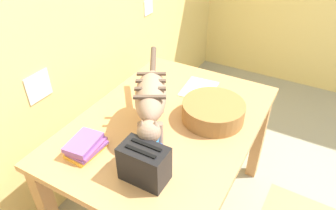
{
  "coord_description": "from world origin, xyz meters",
  "views": [
    {
      "loc": [
        -1.15,
        0.48,
        1.77
      ],
      "look_at": [
        0.0,
        1.12,
        0.84
      ],
      "focal_mm": 33.29,
      "sensor_mm": 36.0,
      "label": 1
    }
  ],
  "objects_px": {
    "saucer_bowl": "(150,158)",
    "wicker_basket": "(213,111)",
    "toaster": "(144,164)",
    "magazine": "(199,89)",
    "dining_table": "(168,133)",
    "book_stack": "(85,146)",
    "cat": "(151,99)",
    "coffee_mug": "(150,147)"
  },
  "relations": [
    {
      "from": "dining_table",
      "to": "coffee_mug",
      "type": "xyz_separation_m",
      "value": [
        -0.3,
        -0.08,
        0.17
      ]
    },
    {
      "from": "book_stack",
      "to": "saucer_bowl",
      "type": "bearing_deg",
      "value": -72.04
    },
    {
      "from": "cat",
      "to": "magazine",
      "type": "height_order",
      "value": "cat"
    },
    {
      "from": "toaster",
      "to": "wicker_basket",
      "type": "bearing_deg",
      "value": -10.08
    },
    {
      "from": "dining_table",
      "to": "coffee_mug",
      "type": "height_order",
      "value": "coffee_mug"
    },
    {
      "from": "cat",
      "to": "wicker_basket",
      "type": "relative_size",
      "value": 1.94
    },
    {
      "from": "wicker_basket",
      "to": "toaster",
      "type": "xyz_separation_m",
      "value": [
        -0.53,
        0.09,
        0.03
      ]
    },
    {
      "from": "saucer_bowl",
      "to": "wicker_basket",
      "type": "xyz_separation_m",
      "value": [
        0.43,
        -0.13,
        0.03
      ]
    },
    {
      "from": "saucer_bowl",
      "to": "book_stack",
      "type": "relative_size",
      "value": 0.97
    },
    {
      "from": "cat",
      "to": "toaster",
      "type": "relative_size",
      "value": 3.21
    },
    {
      "from": "cat",
      "to": "magazine",
      "type": "bearing_deg",
      "value": -124.82
    },
    {
      "from": "coffee_mug",
      "to": "wicker_basket",
      "type": "height_order",
      "value": "coffee_mug"
    },
    {
      "from": "magazine",
      "to": "wicker_basket",
      "type": "xyz_separation_m",
      "value": [
        -0.24,
        -0.19,
        0.05
      ]
    },
    {
      "from": "dining_table",
      "to": "toaster",
      "type": "relative_size",
      "value": 6.23
    },
    {
      "from": "cat",
      "to": "toaster",
      "type": "height_order",
      "value": "cat"
    },
    {
      "from": "coffee_mug",
      "to": "toaster",
      "type": "distance_m",
      "value": 0.11
    },
    {
      "from": "cat",
      "to": "book_stack",
      "type": "xyz_separation_m",
      "value": [
        -0.29,
        0.19,
        -0.16
      ]
    },
    {
      "from": "dining_table",
      "to": "book_stack",
      "type": "relative_size",
      "value": 6.68
    },
    {
      "from": "dining_table",
      "to": "wicker_basket",
      "type": "distance_m",
      "value": 0.28
    },
    {
      "from": "magazine",
      "to": "book_stack",
      "type": "height_order",
      "value": "book_stack"
    },
    {
      "from": "saucer_bowl",
      "to": "toaster",
      "type": "bearing_deg",
      "value": -160.37
    },
    {
      "from": "saucer_bowl",
      "to": "wicker_basket",
      "type": "distance_m",
      "value": 0.45
    },
    {
      "from": "cat",
      "to": "book_stack",
      "type": "distance_m",
      "value": 0.38
    },
    {
      "from": "saucer_bowl",
      "to": "magazine",
      "type": "height_order",
      "value": "saucer_bowl"
    },
    {
      "from": "dining_table",
      "to": "saucer_bowl",
      "type": "distance_m",
      "value": 0.33
    },
    {
      "from": "cat",
      "to": "saucer_bowl",
      "type": "bearing_deg",
      "value": 90.0
    },
    {
      "from": "cat",
      "to": "toaster",
      "type": "bearing_deg",
      "value": 86.88
    },
    {
      "from": "book_stack",
      "to": "wicker_basket",
      "type": "bearing_deg",
      "value": -38.87
    },
    {
      "from": "book_stack",
      "to": "wicker_basket",
      "type": "distance_m",
      "value": 0.68
    },
    {
      "from": "dining_table",
      "to": "magazine",
      "type": "height_order",
      "value": "magazine"
    },
    {
      "from": "dining_table",
      "to": "book_stack",
      "type": "xyz_separation_m",
      "value": [
        -0.4,
        0.22,
        0.12
      ]
    },
    {
      "from": "coffee_mug",
      "to": "toaster",
      "type": "xyz_separation_m",
      "value": [
        -0.1,
        -0.03,
        0.0
      ]
    },
    {
      "from": "book_stack",
      "to": "magazine",
      "type": "bearing_deg",
      "value": -17.06
    },
    {
      "from": "dining_table",
      "to": "coffee_mug",
      "type": "distance_m",
      "value": 0.35
    },
    {
      "from": "saucer_bowl",
      "to": "book_stack",
      "type": "distance_m",
      "value": 0.31
    },
    {
      "from": "magazine",
      "to": "wicker_basket",
      "type": "height_order",
      "value": "wicker_basket"
    },
    {
      "from": "dining_table",
      "to": "cat",
      "type": "xyz_separation_m",
      "value": [
        -0.11,
        0.03,
        0.29
      ]
    },
    {
      "from": "cat",
      "to": "coffee_mug",
      "type": "height_order",
      "value": "cat"
    },
    {
      "from": "book_stack",
      "to": "wicker_basket",
      "type": "xyz_separation_m",
      "value": [
        0.53,
        -0.42,
        0.02
      ]
    },
    {
      "from": "coffee_mug",
      "to": "book_stack",
      "type": "bearing_deg",
      "value": 108.62
    },
    {
      "from": "saucer_bowl",
      "to": "book_stack",
      "type": "xyz_separation_m",
      "value": [
        -0.1,
        0.3,
        0.01
      ]
    },
    {
      "from": "wicker_basket",
      "to": "book_stack",
      "type": "bearing_deg",
      "value": 141.13
    }
  ]
}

